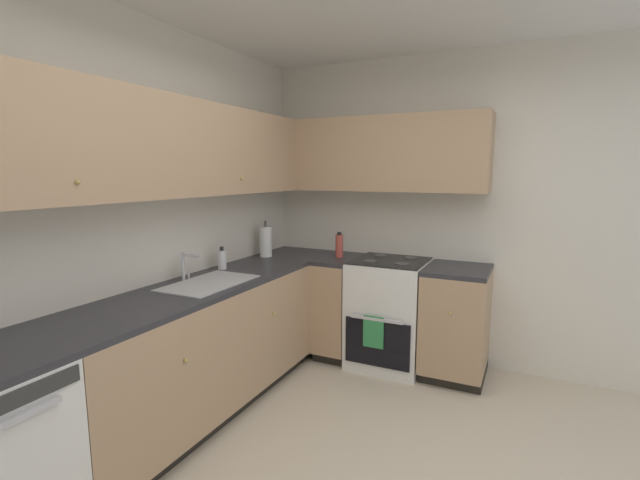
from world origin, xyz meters
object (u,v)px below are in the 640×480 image
Objects in this scene: oven_range at (389,312)px; soap_bottle at (222,259)px; oil_bottle at (339,246)px; paper_towel_roll at (266,241)px.

soap_bottle is at bearing 128.48° from oven_range.
oil_bottle is (-0.02, 0.47, 0.55)m from oven_range.
soap_bottle is at bearing 143.66° from oil_bottle.
oil_bottle is (0.26, -0.61, -0.03)m from paper_towel_roll.
soap_bottle is (-0.88, 1.10, 0.53)m from oven_range.
paper_towel_roll is (0.60, -0.02, 0.06)m from soap_bottle.
paper_towel_roll is at bearing -1.91° from soap_bottle.
paper_towel_roll is at bearing 104.37° from oven_range.
oil_bottle is at bearing -67.04° from paper_towel_roll.
oil_bottle reaches higher than oven_range.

